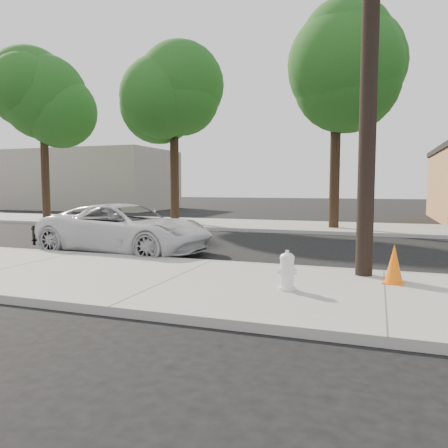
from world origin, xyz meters
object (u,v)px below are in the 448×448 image
at_px(utility_pole, 370,49).
at_px(fire_hydrant, 287,272).
at_px(police_cruiser, 126,228).
at_px(traffic_cone, 394,264).

height_order(utility_pole, fire_hydrant, utility_pole).
relative_size(police_cruiser, fire_hydrant, 7.91).
relative_size(utility_pole, police_cruiser, 1.71).
bearing_deg(police_cruiser, fire_hydrant, -118.56).
relative_size(utility_pole, traffic_cone, 12.03).
distance_m(utility_pole, fire_hydrant, 4.76).
bearing_deg(fire_hydrant, traffic_cone, 24.25).
relative_size(police_cruiser, traffic_cone, 7.03).
distance_m(utility_pole, traffic_cone, 4.27).
bearing_deg(utility_pole, traffic_cone, -47.58).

